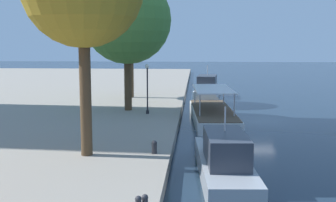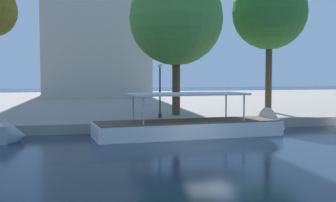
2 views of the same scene
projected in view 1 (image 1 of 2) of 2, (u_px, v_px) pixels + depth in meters
name	position (u px, v px, depth m)	size (l,w,h in m)	color
ground_plane	(260.00, 122.00, 36.95)	(220.00, 220.00, 0.00)	#192838
motor_yacht_0	(223.00, 162.00, 22.03)	(10.42, 2.87, 4.39)	#9EA3A8
tour_boat_1	(211.00, 114.00, 38.27)	(13.53, 4.08, 4.06)	silver
motor_yacht_2	(208.00, 90.00, 54.31)	(10.61, 3.61, 4.85)	white
mooring_bollard_2	(154.00, 146.00, 23.74)	(0.31, 0.31, 0.73)	#2D2D33
lamp_post	(147.00, 87.00, 36.59)	(0.33, 0.33, 4.16)	black
tree_2	(129.00, 18.00, 37.81)	(7.66, 7.66, 11.75)	#4C3823
tree_3	(131.00, 14.00, 46.81)	(6.69, 6.65, 12.20)	#4C3823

